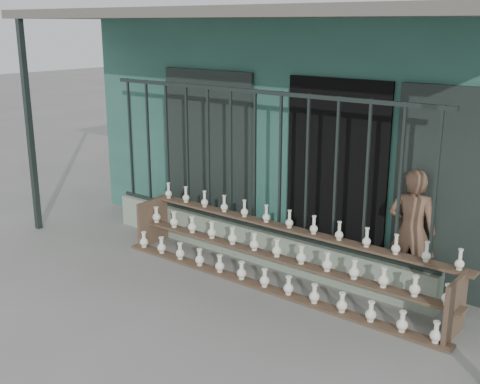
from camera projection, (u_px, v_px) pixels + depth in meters
The scene contains 6 objects.
ground at pixel (187, 292), 7.02m from camera, with size 60.00×60.00×0.00m, color slate.
workshop_building at pixel (364, 113), 9.75m from camera, with size 7.40×6.60×3.21m.
parapet_wall at pixel (254, 244), 7.93m from camera, with size 5.00×0.20×0.45m, color #90A28B.
security_fence at pixel (255, 161), 7.63m from camera, with size 5.00×0.04×1.80m.
shelf_rack at pixel (276, 254), 7.19m from camera, with size 4.50×0.68×0.85m.
elderly_woman at pixel (411, 232), 6.83m from camera, with size 0.54×0.36×1.48m, color brown.
Camera 1 is at (4.50, -4.64, 3.04)m, focal length 45.00 mm.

